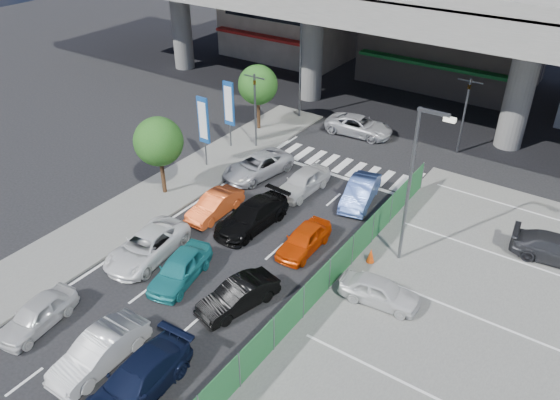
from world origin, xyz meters
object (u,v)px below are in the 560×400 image
Objects in this scene: street_lamp_left at (303,57)px; kei_truck_front_right at (360,192)px; traffic_light_right at (467,97)px; hatch_black_mid_right at (238,296)px; hatch_white_back_mid at (99,351)px; minivan_navy_back at (137,381)px; taxi_orange_left at (215,205)px; parked_sedan_white at (380,291)px; tree_near at (159,142)px; van_white_back_left at (37,314)px; sedan_white_mid_left at (147,246)px; sedan_white_front_mid at (303,182)px; sedan_black_mid at (252,216)px; traffic_cone at (371,255)px; street_lamp_right at (414,175)px; taxi_teal_mid at (180,268)px; parked_sedan_dgrey at (559,250)px; tree_far at (258,85)px; signboard_near at (203,122)px; taxi_orange_right at (304,239)px; crossing_wagon_silver at (359,126)px; wagon_silver_front_left at (258,166)px; signboard_far at (229,106)px; traffic_light_left at (255,93)px.

street_lamp_left reaches higher than kei_truck_front_right.
hatch_black_mid_right is at bearing -98.28° from traffic_light_right.
minivan_navy_back is (2.26, -0.16, 0.00)m from hatch_white_back_mid.
parked_sedan_white is at bearing -8.02° from taxi_orange_left.
tree_near reaches higher than van_white_back_left.
sedan_white_mid_left is at bearing 130.71° from minivan_navy_back.
taxi_orange_left is 0.93× the size of sedan_white_front_mid.
minivan_navy_back and sedan_black_mid have the same top height.
parked_sedan_white reaches higher than traffic_cone.
street_lamp_left reaches higher than van_white_back_left.
street_lamp_right reaches higher than taxi_teal_mid.
parked_sedan_dgrey is (17.13, 16.99, 0.08)m from van_white_back_left.
tree_far is 1.34× the size of parked_sedan_white.
taxi_orange_left is at bearing 101.96° from taxi_teal_mid.
taxi_teal_mid is 5.41m from sedan_black_mid.
signboard_near is 1.16× the size of sedan_white_front_mid.
sedan_white_mid_left is at bearing -142.43° from taxi_orange_right.
van_white_back_left is 10.78m from taxi_orange_left.
street_lamp_left is at bearing 84.27° from crossing_wagon_silver.
wagon_silver_front_left reaches higher than traffic_cone.
hatch_black_mid_right is 10.35m from sedan_white_front_mid.
wagon_silver_front_left is (-10.94, 2.89, -4.11)m from street_lamp_right.
van_white_back_left is (2.64, -24.84, -4.15)m from street_lamp_left.
sedan_white_front_mid is (-5.87, -10.25, -3.25)m from traffic_light_right.
sedan_white_mid_left reaches higher than wagon_silver_front_left.
hatch_white_back_mid is at bearing -104.84° from taxi_orange_right.
traffic_light_right is 1.08× the size of tree_far.
street_lamp_left is at bearing 85.01° from signboard_near.
taxi_teal_mid is 0.98× the size of sedan_white_front_mid.
traffic_light_right is at bearing 35.12° from parked_sedan_dgrey.
kei_truck_front_right is 9.29m from crossing_wagon_silver.
signboard_far is 7.94m from sedan_white_front_mid.
traffic_light_right is 1.31× the size of taxi_teal_mid.
signboard_far is at bearing 112.54° from hatch_white_back_mid.
taxi_orange_right is (10.51, -10.52, -2.75)m from tree_far.
taxi_orange_right is at bearing -164.00° from traffic_cone.
tree_far is (-0.60, 6.51, 0.32)m from signboard_near.
traffic_light_left is at bearing 100.53° from taxi_teal_mid.
street_lamp_left is 4.04m from tree_far.
parked_sedan_dgrey is at bearing 15.02° from wagon_silver_front_left.
taxi_teal_mid reaches higher than van_white_back_left.
parked_sedan_dgrey is (19.65, -1.85, -3.24)m from traffic_light_left.
tree_near is at bearing 120.04° from sedan_white_mid_left.
hatch_black_mid_right is at bearing -47.03° from wagon_silver_front_left.
taxi_orange_left is 1.02× the size of taxi_orange_right.
tree_far reaches higher than sedan_white_front_mid.
street_lamp_right is 1.67× the size of tree_near.
tree_far is at bearing 94.36° from tree_near.
hatch_white_back_mid is at bearing -69.51° from tree_far.
parked_sedan_dgrey is at bearing 50.74° from hatch_white_back_mid.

